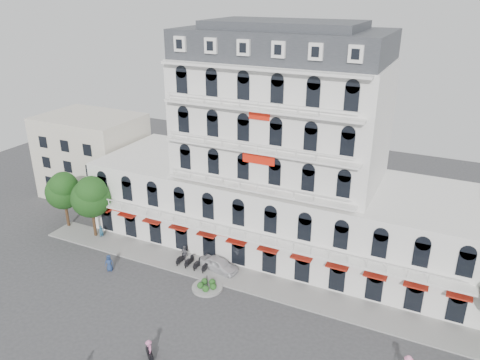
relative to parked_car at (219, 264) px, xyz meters
name	(u,v)px	position (x,y,z in m)	size (l,w,h in m)	color
ground	(204,333)	(3.48, -9.50, -0.76)	(120.00, 120.00, 0.00)	#38383A
sidewalk	(246,280)	(3.48, -0.50, -0.68)	(53.00, 4.00, 0.16)	gray
main_building	(280,166)	(3.48, 8.50, 9.20)	(45.00, 15.00, 25.80)	silver
flank_building_west	(93,156)	(-26.52, 10.50, 5.24)	(14.00, 10.00, 12.00)	beige
traffic_island	(207,286)	(0.47, -3.50, -0.51)	(3.20, 3.20, 1.60)	gray
parked_scooter_row	(194,267)	(-2.87, -0.70, -0.76)	(4.40, 1.80, 1.10)	black
tree_west_outer	(63,189)	(-22.47, 0.48, 4.58)	(4.50, 4.48, 7.76)	#382314
tree_west_inner	(91,195)	(-17.47, -0.02, 4.92)	(4.76, 4.76, 8.25)	#382314
parked_car	(219,264)	(0.00, 0.00, 0.00)	(1.81, 4.49, 1.53)	silver
rider_center	(149,350)	(1.07, -14.29, 0.25)	(1.36, 1.26, 1.97)	black
pedestrian_left	(109,263)	(-10.85, -5.25, 0.20)	(0.94, 0.61, 1.93)	navy
pedestrian_mid	(185,254)	(-4.44, 0.00, 0.21)	(1.14, 0.47, 1.94)	slate
pedestrian_far	(101,232)	(-16.52, 0.00, 0.09)	(0.62, 0.41, 1.70)	#255471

